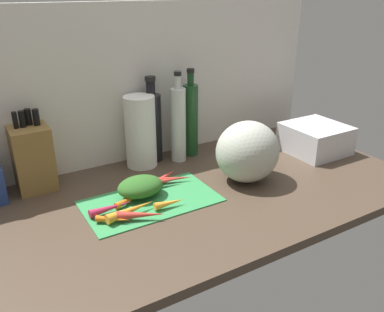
{
  "coord_description": "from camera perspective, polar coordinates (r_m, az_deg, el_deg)",
  "views": [
    {
      "loc": [
        -57.15,
        -104.3,
        65.19
      ],
      "look_at": [
        8.13,
        4.98,
        10.97
      ],
      "focal_mm": 37.72,
      "sensor_mm": 36.0,
      "label": 1
    }
  ],
  "objects": [
    {
      "name": "ground_plane",
      "position": [
        1.36,
        -1.87,
        -6.22
      ],
      "size": [
        170.0,
        80.0,
        3.0
      ],
      "primitive_type": "cube",
      "color": "#47382B"
    },
    {
      "name": "wall_back",
      "position": [
        1.58,
        -8.95,
        9.91
      ],
      "size": [
        170.0,
        3.0,
        60.0
      ],
      "primitive_type": "cube",
      "color": "silver",
      "rests_on": "ground_plane"
    },
    {
      "name": "cutting_board",
      "position": [
        1.33,
        -5.86,
        -6.29
      ],
      "size": [
        43.18,
        24.46,
        0.8
      ],
      "primitive_type": "cube",
      "color": "#338C4C",
      "rests_on": "ground_plane"
    },
    {
      "name": "carrot_0",
      "position": [
        1.24,
        -8.63,
        -7.57
      ],
      "size": [
        16.95,
        6.03,
        3.09
      ],
      "primitive_type": "cone",
      "rotation": [
        0.0,
        1.57,
        0.18
      ],
      "color": "orange",
      "rests_on": "cutting_board"
    },
    {
      "name": "carrot_1",
      "position": [
        1.28,
        -3.18,
        -6.64
      ],
      "size": [
        10.24,
        3.01,
        2.48
      ],
      "primitive_type": "cone",
      "rotation": [
        0.0,
        1.57,
        -0.05
      ],
      "color": "orange",
      "rests_on": "cutting_board"
    },
    {
      "name": "carrot_2",
      "position": [
        1.45,
        -3.82,
        -2.89
      ],
      "size": [
        12.29,
        8.14,
        2.23
      ],
      "primitive_type": "cone",
      "rotation": [
        0.0,
        1.57,
        0.5
      ],
      "color": "red",
      "rests_on": "cutting_board"
    },
    {
      "name": "carrot_3",
      "position": [
        1.22,
        -11.07,
        -8.78
      ],
      "size": [
        9.61,
        7.71,
        2.04
      ],
      "primitive_type": "cone",
      "rotation": [
        0.0,
        1.57,
        -0.62
      ],
      "color": "orange",
      "rests_on": "cutting_board"
    },
    {
      "name": "carrot_4",
      "position": [
        1.22,
        -7.2,
        -8.26
      ],
      "size": [
        14.2,
        8.98,
        2.9
      ],
      "primitive_type": "cone",
      "rotation": [
        0.0,
        1.57,
        -0.46
      ],
      "color": "red",
      "rests_on": "cutting_board"
    },
    {
      "name": "carrot_5",
      "position": [
        1.43,
        -2.33,
        -3.2
      ],
      "size": [
        12.28,
        5.8,
        2.07
      ],
      "primitive_type": "cone",
      "rotation": [
        0.0,
        1.57,
        -0.32
      ],
      "color": "red",
      "rests_on": "cutting_board"
    },
    {
      "name": "carrot_6",
      "position": [
        1.27,
        -11.36,
        -7.17
      ],
      "size": [
        14.01,
        3.22,
        2.54
      ],
      "primitive_type": "cone",
      "rotation": [
        0.0,
        1.57,
        0.05
      ],
      "color": "#B2264C",
      "rests_on": "cutting_board"
    },
    {
      "name": "carrot_7",
      "position": [
        1.32,
        -8.49,
        -5.89
      ],
      "size": [
        13.61,
        6.96,
        2.14
      ],
      "primitive_type": "cone",
      "rotation": [
        0.0,
        1.57,
        0.37
      ],
      "color": "orange",
      "rests_on": "cutting_board"
    },
    {
      "name": "carrot_8",
      "position": [
        1.4,
        -4.58,
        -3.69
      ],
      "size": [
        16.0,
        5.02,
        3.17
      ],
      "primitive_type": "cone",
      "rotation": [
        0.0,
        1.57,
        -0.12
      ],
      "color": "red",
      "rests_on": "cutting_board"
    },
    {
      "name": "carrot_greens_pile",
      "position": [
        1.34,
        -7.33,
        -4.3
      ],
      "size": [
        15.3,
        11.77,
        6.47
      ],
      "primitive_type": "ellipsoid",
      "color": "#2D6023",
      "rests_on": "cutting_board"
    },
    {
      "name": "winter_squash",
      "position": [
        1.43,
        7.85,
        0.61
      ],
      "size": [
        23.07,
        21.18,
        21.94
      ],
      "primitive_type": "ellipsoid",
      "color": "#B2B7A8",
      "rests_on": "ground_plane"
    },
    {
      "name": "knife_block",
      "position": [
        1.47,
        -21.65,
        -0.12
      ],
      "size": [
        12.36,
        13.88,
        27.63
      ],
      "color": "olive",
      "rests_on": "ground_plane"
    },
    {
      "name": "paper_towel_roll",
      "position": [
        1.54,
        -7.45,
        3.39
      ],
      "size": [
        11.72,
        11.72,
        27.57
      ],
      "primitive_type": "cylinder",
      "color": "white",
      "rests_on": "ground_plane"
    },
    {
      "name": "bottle_0",
      "position": [
        1.59,
        -5.67,
        4.27
      ],
      "size": [
        7.55,
        7.55,
        33.7
      ],
      "color": "black",
      "rests_on": "ground_plane"
    },
    {
      "name": "bottle_1",
      "position": [
        1.58,
        -1.95,
        4.58
      ],
      "size": [
        5.98,
        5.98,
        35.71
      ],
      "color": "silver",
      "rests_on": "ground_plane"
    },
    {
      "name": "bottle_2",
      "position": [
        1.63,
        -0.2,
        5.28
      ],
      "size": [
        5.99,
        5.99,
        35.5
      ],
      "color": "#19421E",
      "rests_on": "ground_plane"
    },
    {
      "name": "dish_rack",
      "position": [
        1.76,
        17.03,
        2.37
      ],
      "size": [
        22.98,
        23.0,
        11.68
      ],
      "primitive_type": "cube",
      "color": "silver",
      "rests_on": "ground_plane"
    }
  ]
}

